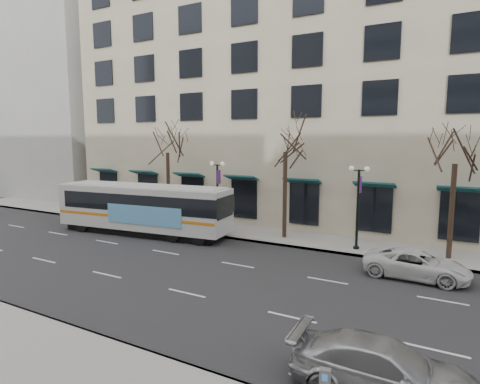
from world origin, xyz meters
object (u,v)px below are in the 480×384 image
Objects in this scene: lamp_post_left at (218,193)px; lamp_post_right at (358,204)px; silver_car at (384,369)px; tree_far_right at (456,146)px; city_bus at (144,207)px; tree_far_left at (167,140)px; pay_station at (325,382)px; tree_far_mid at (286,137)px; white_pickup at (416,265)px.

lamp_post_right is (10.00, 0.00, 0.00)m from lamp_post_left.
lamp_post_left is 1.04× the size of silver_car.
tree_far_right is 20.24m from city_bus.
tree_far_left is at bearing 173.17° from lamp_post_left.
tree_far_left reaches higher than lamp_post_left.
tree_far_right is 0.61× the size of city_bus.
city_bus is at bearing 133.24° from pay_station.
tree_far_mid is 11.42m from white_pickup.
tree_far_right reaches higher than city_bus.
lamp_post_left is 10.00m from lamp_post_right.
tree_far_left is 1.70× the size of white_pickup.
white_pickup is (-0.19, 10.27, -0.05)m from silver_car.
tree_far_left is at bearing 79.74° from white_pickup.
pay_station is (7.84, -16.10, -5.87)m from tree_far_mid.
tree_far_left is 5.93m from city_bus.
tree_far_mid reaches higher than silver_car.
tree_far_right is 1.55× the size of lamp_post_left.
city_bus is (-19.42, -3.48, -4.49)m from tree_far_right.
white_pickup is (18.70, -4.00, -6.02)m from tree_far_left.
silver_car is at bearing -177.12° from white_pickup.
pay_station is at bearing 147.04° from silver_car.
lamp_post_right reaches higher than pay_station.
white_pickup is 4.00× the size of pay_station.
tree_far_right is 6.57× the size of pay_station.
city_bus reaches higher than pay_station.
lamp_post_right is at bearing 49.16° from white_pickup.
lamp_post_right is at bearing -2.29° from tree_far_left.
tree_far_mid is 0.64× the size of city_bus.
lamp_post_right is at bearing 4.89° from city_bus.
lamp_post_left is at bearing 26.63° from city_bus.
tree_far_mid reaches higher than city_bus.
tree_far_mid reaches higher than lamp_post_right.
city_bus is 2.65× the size of silver_car.
tree_far_mid is 18.84m from pay_station.
tree_far_mid reaches higher than white_pickup.
silver_car is 10.27m from white_pickup.
tree_far_right reaches higher than lamp_post_right.
pay_station is (17.84, -16.10, -5.66)m from tree_far_left.
city_bus is (-14.43, -2.88, -1.01)m from lamp_post_right.
lamp_post_right is (-4.99, -0.60, -3.48)m from tree_far_right.
silver_car is (18.31, -10.79, -1.21)m from city_bus.
lamp_post_right is 1.04× the size of silver_car.
tree_far_right is at bearing 3.76° from city_bus.
lamp_post_left is at bearing 180.00° from lamp_post_right.
pay_station is (-1.05, -1.83, 0.31)m from silver_car.
pay_station is at bearing -79.67° from lamp_post_right.
lamp_post_left is 20.21m from pay_station.
tree_far_mid is 10.01m from tree_far_right.
tree_far_right is at bearing 2.29° from lamp_post_left.
lamp_post_right is at bearing -6.83° from tree_far_mid.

